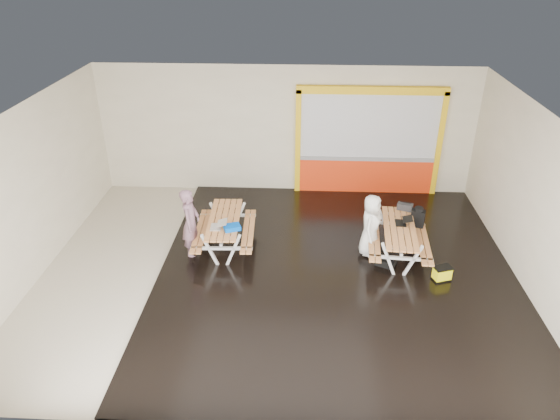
# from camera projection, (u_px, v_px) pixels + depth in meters

# --- Properties ---
(room) EXTENTS (10.02, 8.02, 3.52)m
(room) POSITION_uv_depth(u_px,v_px,m) (278.00, 198.00, 10.14)
(room) COLOR beige
(room) RESTS_ON ground
(deck) EXTENTS (7.50, 7.98, 0.05)m
(deck) POSITION_uv_depth(u_px,v_px,m) (336.00, 271.00, 10.89)
(deck) COLOR black
(deck) RESTS_ON room
(kiosk) EXTENTS (3.88, 0.16, 3.00)m
(kiosk) POSITION_uv_depth(u_px,v_px,m) (368.00, 144.00, 13.65)
(kiosk) COLOR #F53810
(kiosk) RESTS_ON room
(picnic_table_left) EXTENTS (1.40, 1.99, 0.78)m
(picnic_table_left) POSITION_uv_depth(u_px,v_px,m) (225.00, 226.00, 11.49)
(picnic_table_left) COLOR tan
(picnic_table_left) RESTS_ON deck
(picnic_table_right) EXTENTS (1.45, 2.02, 0.77)m
(picnic_table_right) POSITION_uv_depth(u_px,v_px,m) (399.00, 235.00, 11.14)
(picnic_table_right) COLOR tan
(picnic_table_right) RESTS_ON deck
(person_left) EXTENTS (0.42, 0.60, 1.60)m
(person_left) POSITION_uv_depth(u_px,v_px,m) (191.00, 223.00, 11.14)
(person_left) COLOR #7E596B
(person_left) RESTS_ON deck
(person_right) EXTENTS (0.64, 0.79, 1.41)m
(person_right) POSITION_uv_depth(u_px,v_px,m) (371.00, 225.00, 11.08)
(person_right) COLOR white
(person_right) RESTS_ON deck
(laptop_left) EXTENTS (0.38, 0.34, 0.15)m
(laptop_left) POSITION_uv_depth(u_px,v_px,m) (218.00, 225.00, 11.02)
(laptop_left) COLOR silver
(laptop_left) RESTS_ON picnic_table_left
(laptop_right) EXTENTS (0.38, 0.34, 0.15)m
(laptop_right) POSITION_uv_depth(u_px,v_px,m) (403.00, 221.00, 11.19)
(laptop_right) COLOR black
(laptop_right) RESTS_ON picnic_table_right
(blue_pouch) EXTENTS (0.41, 0.35, 0.10)m
(blue_pouch) POSITION_uv_depth(u_px,v_px,m) (232.00, 227.00, 10.95)
(blue_pouch) COLOR #004CC3
(blue_pouch) RESTS_ON picnic_table_left
(toolbox) EXTENTS (0.38, 0.28, 0.20)m
(toolbox) POSITION_uv_depth(u_px,v_px,m) (405.00, 207.00, 11.74)
(toolbox) COLOR black
(toolbox) RESTS_ON picnic_table_right
(backpack) EXTENTS (0.35, 0.28, 0.51)m
(backpack) POSITION_uv_depth(u_px,v_px,m) (418.00, 218.00, 11.60)
(backpack) COLOR black
(backpack) RESTS_ON picnic_table_right
(dark_case) EXTENTS (0.50, 0.46, 0.15)m
(dark_case) POSITION_uv_depth(u_px,v_px,m) (386.00, 261.00, 11.05)
(dark_case) COLOR black
(dark_case) RESTS_ON deck
(fluke_bag) EXTENTS (0.42, 0.34, 0.31)m
(fluke_bag) POSITION_uv_depth(u_px,v_px,m) (442.00, 274.00, 10.52)
(fluke_bag) COLOR black
(fluke_bag) RESTS_ON deck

